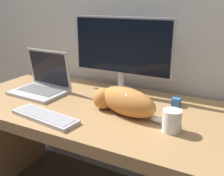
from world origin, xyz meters
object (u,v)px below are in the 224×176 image
coffee_mug (172,121)px  cat (124,101)px  external_keyboard (45,117)px  monitor (122,51)px  laptop (42,84)px

coffee_mug → cat: bearing=165.1°
external_keyboard → coffee_mug: bearing=22.4°
monitor → external_keyboard: bearing=-107.7°
monitor → cat: (0.16, -0.30, -0.20)m
external_keyboard → cat: size_ratio=0.78×
external_keyboard → coffee_mug: coffee_mug is taller
monitor → laptop: monitor is taller
monitor → laptop: (-0.45, -0.23, -0.22)m
cat → coffee_mug: bearing=-1.4°
monitor → cat: bearing=-62.2°
monitor → coffee_mug: bearing=-40.6°
monitor → coffee_mug: size_ratio=6.28×
monitor → external_keyboard: monitor is taller
monitor → cat: monitor is taller
laptop → external_keyboard: size_ratio=0.88×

